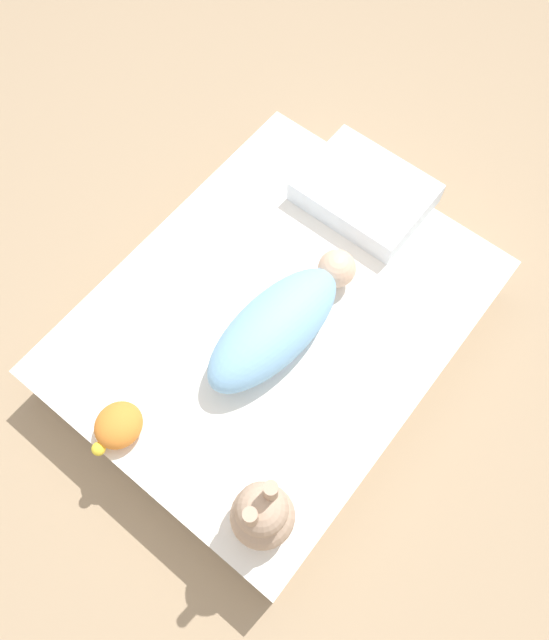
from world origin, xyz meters
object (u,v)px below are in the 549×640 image
(swaddled_baby, at_px, (279,324))
(bunny_plush, at_px, (262,514))
(turtle_plush, at_px, (118,426))
(pillow, at_px, (365,193))

(swaddled_baby, height_order, bunny_plush, bunny_plush)
(swaddled_baby, distance_m, turtle_plush, 0.50)
(bunny_plush, xyz_separation_m, turtle_plush, (0.06, -0.43, -0.08))
(pillow, distance_m, turtle_plush, 1.00)
(pillow, height_order, turtle_plush, turtle_plush)
(turtle_plush, bearing_deg, bunny_plush, 97.43)
(swaddled_baby, height_order, pillow, swaddled_baby)
(pillow, bearing_deg, swaddled_baby, 8.57)
(swaddled_baby, xyz_separation_m, bunny_plush, (0.42, 0.28, 0.04))
(swaddled_baby, distance_m, pillow, 0.53)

